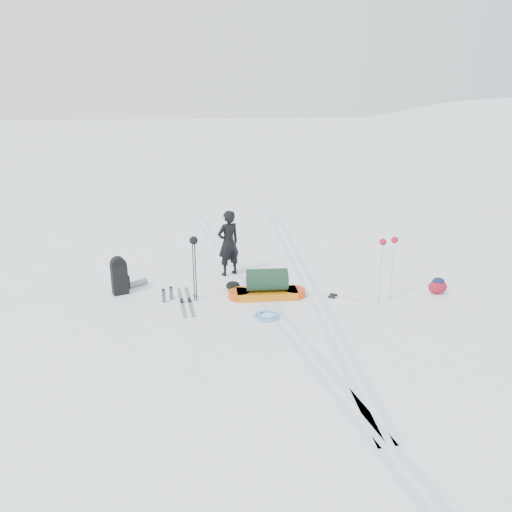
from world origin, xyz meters
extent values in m
plane|color=white|center=(0.00, 0.00, 0.00)|extent=(200.00, 200.00, 0.00)
ellipsoid|color=white|center=(90.00, 90.00, -75.00)|extent=(256.00, 192.00, 160.00)
cube|color=silver|center=(-0.12, 0.00, 0.00)|extent=(1.40, 17.97, 0.01)
cube|color=silver|center=(0.12, 0.00, 0.00)|extent=(1.40, 17.97, 0.01)
cube|color=silver|center=(1.28, 2.00, 0.00)|extent=(2.09, 13.88, 0.01)
cube|color=silver|center=(1.52, 2.00, 0.00)|extent=(2.09, 13.88, 0.01)
imported|color=black|center=(-0.49, 1.95, 0.82)|extent=(0.70, 0.59, 1.64)
cube|color=orange|center=(0.08, 0.28, 0.08)|extent=(1.40, 0.72, 0.17)
cylinder|color=#ED3B0D|center=(0.69, 0.21, 0.08)|extent=(0.55, 0.55, 0.17)
cylinder|color=#CD4E0C|center=(-0.53, 0.35, 0.08)|extent=(0.55, 0.55, 0.17)
cylinder|color=black|center=(0.08, 0.28, 0.41)|extent=(0.95, 0.60, 0.49)
cube|color=black|center=(-3.10, 1.21, 0.34)|extent=(0.39, 0.33, 0.68)
cylinder|color=black|center=(-3.10, 1.21, 0.70)|extent=(0.38, 0.31, 0.33)
cube|color=black|center=(-2.94, 1.28, 0.24)|extent=(0.12, 0.19, 0.29)
cylinder|color=slate|center=(-2.76, 1.61, 0.07)|extent=(0.54, 0.40, 0.15)
cylinder|color=black|center=(-1.51, 0.47, 0.67)|extent=(0.03, 0.03, 1.35)
cylinder|color=black|center=(-1.47, 0.39, 0.67)|extent=(0.03, 0.03, 1.35)
torus|color=black|center=(-1.51, 0.47, 0.11)|extent=(0.11, 0.11, 0.01)
torus|color=black|center=(-1.47, 0.39, 0.11)|extent=(0.11, 0.11, 0.01)
sphere|color=black|center=(-1.48, 0.42, 1.37)|extent=(0.18, 0.18, 0.18)
cylinder|color=silver|center=(2.33, -0.60, 0.68)|extent=(0.03, 0.03, 1.36)
cylinder|color=#B8BBBF|center=(2.64, -0.52, 0.68)|extent=(0.03, 0.03, 1.36)
torus|color=#B5B8BC|center=(2.33, -0.60, 0.10)|extent=(0.13, 0.13, 0.01)
torus|color=#A2A3A9|center=(2.64, -0.52, 0.10)|extent=(0.13, 0.13, 0.01)
sphere|color=maroon|center=(2.33, -0.60, 1.38)|extent=(0.15, 0.15, 0.15)
sphere|color=maroon|center=(2.64, -0.52, 1.38)|extent=(0.15, 0.15, 0.15)
cube|color=gray|center=(-1.62, 0.41, 0.01)|extent=(0.09, 1.67, 0.01)
cube|color=gray|center=(-1.79, 0.41, 0.01)|extent=(0.09, 1.67, 0.01)
cube|color=black|center=(-1.62, 0.41, 0.04)|extent=(0.07, 0.17, 0.05)
cube|color=black|center=(-1.79, 0.41, 0.04)|extent=(0.07, 0.17, 0.05)
cube|color=white|center=(1.45, -0.12, 0.01)|extent=(1.31, 1.04, 0.01)
cube|color=silver|center=(1.55, 0.01, 0.01)|extent=(1.31, 1.04, 0.01)
cube|color=black|center=(1.45, -0.12, 0.04)|extent=(0.16, 0.15, 0.04)
cube|color=black|center=(1.55, 0.01, 0.04)|extent=(0.16, 0.15, 0.04)
torus|color=#5DA5E3|center=(-0.17, -0.75, 0.03)|extent=(0.56, 0.56, 0.05)
torus|color=#5FB0E6|center=(-0.15, -0.71, 0.04)|extent=(0.44, 0.44, 0.05)
ellipsoid|color=maroon|center=(3.90, -0.34, 0.16)|extent=(0.47, 0.37, 0.31)
ellipsoid|color=#111A33|center=(3.90, -0.34, 0.30)|extent=(0.30, 0.25, 0.15)
cylinder|color=#55585D|center=(-2.17, 0.49, 0.14)|extent=(0.08, 0.08, 0.27)
cylinder|color=slate|center=(-2.00, 0.65, 0.13)|extent=(0.08, 0.08, 0.25)
cylinder|color=black|center=(-2.17, 0.49, 0.29)|extent=(0.07, 0.07, 0.03)
cylinder|color=black|center=(-2.00, 0.65, 0.27)|extent=(0.07, 0.07, 0.03)
ellipsoid|color=black|center=(-0.58, 0.90, 0.10)|extent=(0.36, 0.29, 0.20)
camera|label=1|loc=(-2.41, -9.71, 4.22)|focal=35.00mm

